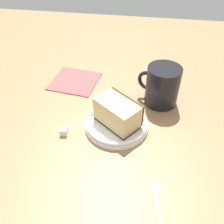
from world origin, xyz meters
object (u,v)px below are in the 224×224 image
Objects in this scene: small_plate at (117,124)px; folded_napkin at (75,81)px; cake_slice at (118,113)px; sugar_cube at (64,131)px; teaspoon at (157,197)px; tea_mug at (162,85)px.

small_plate is 1.16× the size of folded_napkin.
cake_slice is 13.41cm from sugar_cube.
teaspoon is 25.76cm from sugar_cube.
teaspoon is at bearing 29.13° from cake_slice.
small_plate is 9.18× the size of sugar_cube.
small_plate is at bearing -41.72° from tea_mug.
cake_slice is 23.21cm from folded_napkin.
sugar_cube is (4.56, -12.13, -3.45)cm from cake_slice.
small_plate is at bearing -37.81° from cake_slice.
teaspoon is 7.80× the size of sugar_cube.
cake_slice is 1.09× the size of tea_mug.
small_plate reaches higher than teaspoon.
folded_napkin is at bearing -171.46° from sugar_cube.
sugar_cube is at bearing 8.54° from folded_napkin.
teaspoon is at bearing 58.96° from sugar_cube.
folded_napkin is (-5.76, -25.35, -5.09)cm from tea_mug.
tea_mug is 26.49cm from folded_napkin.
cake_slice is 0.92× the size of folded_napkin.
sugar_cube is at bearing -70.04° from small_plate.
small_plate is 15.89cm from tea_mug.
folded_napkin is at bearing -102.79° from tea_mug.
sugar_cube is (21.50, 3.23, 0.53)cm from folded_napkin.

